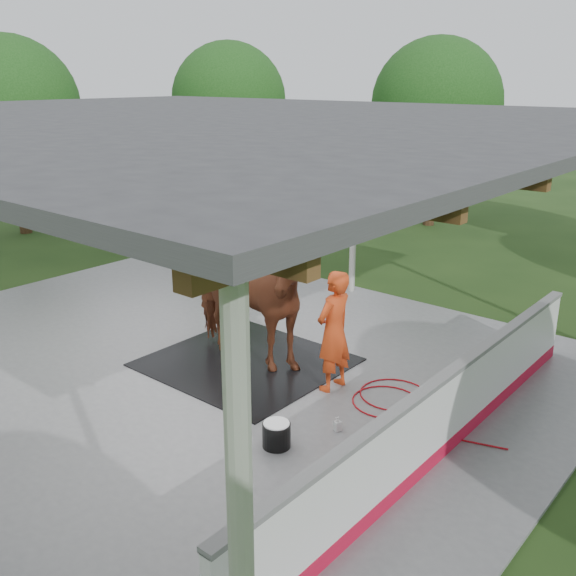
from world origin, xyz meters
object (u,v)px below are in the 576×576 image
Objects in this scene: horse at (245,298)px; wash_bucket at (276,434)px; dasher_board at (443,417)px; handler at (334,331)px.

horse is 7.16× the size of wash_bucket.
handler is at bearing 163.86° from dasher_board.
dasher_board is at bearing 34.26° from wash_bucket.
dasher_board is 4.25× the size of handler.
handler is 2.00m from wash_bucket.
horse reaches higher than wash_bucket.
horse is at bearing 173.61° from dasher_board.
horse is 2.78m from wash_bucket.
handler is (-2.14, 0.62, 0.40)m from dasher_board.
handler is at bearing -82.40° from horse.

